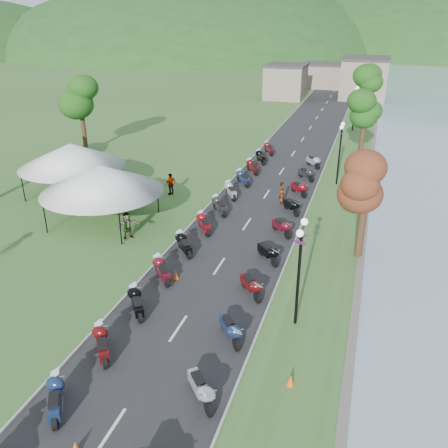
# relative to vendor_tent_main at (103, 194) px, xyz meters

# --- Properties ---
(road) EXTENTS (7.00, 120.00, 0.02)m
(road) POSITION_rel_vendor_tent_main_xyz_m (9.31, 14.48, -1.99)
(road) COLOR #28282A
(road) RESTS_ON ground
(hills_backdrop) EXTENTS (360.00, 120.00, 76.00)m
(hills_backdrop) POSITION_rel_vendor_tent_main_xyz_m (9.31, 174.48, -2.00)
(hills_backdrop) COLOR #285621
(hills_backdrop) RESTS_ON ground
(far_building) EXTENTS (18.00, 16.00, 5.00)m
(far_building) POSITION_rel_vendor_tent_main_xyz_m (7.31, 59.48, 0.50)
(far_building) COLOR gray
(far_building) RESTS_ON ground
(moto_row_left) EXTENTS (2.60, 50.06, 1.10)m
(moto_row_left) POSITION_rel_vendor_tent_main_xyz_m (6.93, -4.24, -1.45)
(moto_row_left) COLOR #331411
(moto_row_left) RESTS_ON ground
(moto_row_right) EXTENTS (2.60, 43.52, 1.10)m
(moto_row_right) POSITION_rel_vendor_tent_main_xyz_m (11.71, -3.92, -1.45)
(moto_row_right) COLOR #331411
(moto_row_right) RESTS_ON ground
(vendor_tent_main) EXTENTS (5.41, 5.41, 4.00)m
(vendor_tent_main) POSITION_rel_vendor_tent_main_xyz_m (0.00, 0.00, 0.00)
(vendor_tent_main) COLOR white
(vendor_tent_main) RESTS_ON ground
(vendor_tent_side) EXTENTS (5.36, 5.36, 4.00)m
(vendor_tent_side) POSITION_rel_vendor_tent_main_xyz_m (-5.09, 4.20, 0.00)
(vendor_tent_side) COLOR white
(vendor_tent_side) RESTS_ON ground
(tree_lakeside) EXTENTS (2.59, 2.59, 7.20)m
(tree_lakeside) POSITION_rel_vendor_tent_main_xyz_m (16.71, 0.14, 1.60)
(tree_lakeside) COLOR #236018
(tree_lakeside) RESTS_ON ground
(pedestrian_a) EXTENTS (0.81, 0.87, 1.93)m
(pedestrian_a) POSITION_rel_vendor_tent_main_xyz_m (0.66, 2.49, -2.00)
(pedestrian_a) COLOR slate
(pedestrian_a) RESTS_ON ground
(pedestrian_b) EXTENTS (0.86, 0.49, 1.75)m
(pedestrian_b) POSITION_rel_vendor_tent_main_xyz_m (-1.87, 3.69, -2.00)
(pedestrian_b) COLOR slate
(pedestrian_b) RESTS_ON ground
(traffic_cone_near) EXTENTS (0.30, 0.30, 0.48)m
(traffic_cone_near) POSITION_rel_vendor_tent_main_xyz_m (8.67, -16.66, -1.76)
(traffic_cone_near) COLOR #F2590C
(traffic_cone_near) RESTS_ON ground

